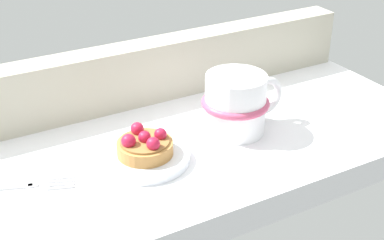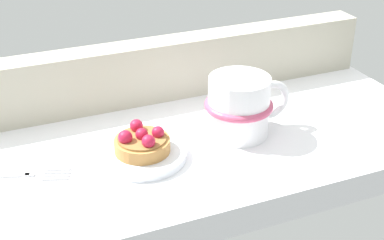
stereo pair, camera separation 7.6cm
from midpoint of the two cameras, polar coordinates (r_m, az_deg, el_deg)
ground_plane at (r=79.66cm, az=0.03°, el=-3.88°), size 84.28×34.79×4.29cm
window_rail_back at (r=88.72cm, az=-3.69°, el=4.78°), size 82.59×4.91×9.80cm
dessert_plate at (r=75.08cm, az=-2.26°, el=-3.70°), size 12.13×12.13×1.14cm
raspberry_tart at (r=74.03cm, az=-2.31°, el=-2.42°), size 7.61×7.61×3.63cm
coffee_mug at (r=79.84cm, az=7.78°, el=1.41°), size 13.42×10.05×8.95cm
dessert_fork at (r=74.27cm, az=-16.04°, el=-5.56°), size 16.56×7.38×0.60cm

